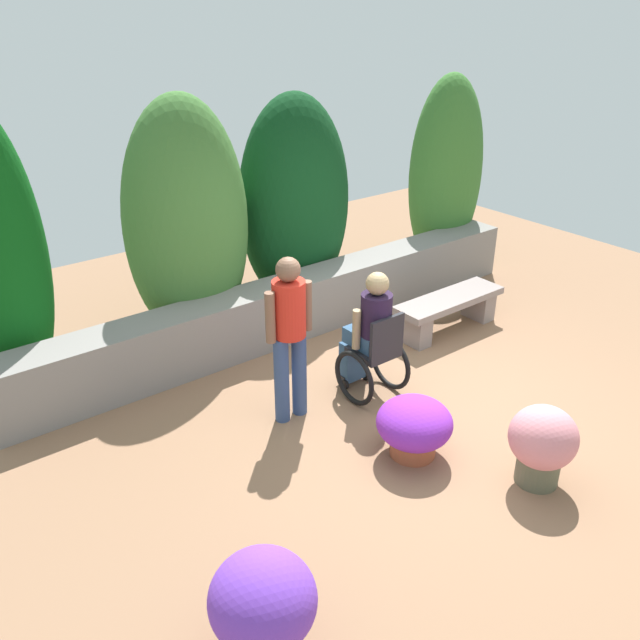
{
  "coord_description": "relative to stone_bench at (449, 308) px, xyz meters",
  "views": [
    {
      "loc": [
        -4.01,
        -3.71,
        3.63
      ],
      "look_at": [
        -0.58,
        0.72,
        0.85
      ],
      "focal_mm": 37.15,
      "sensor_mm": 36.0,
      "label": 1
    }
  ],
  "objects": [
    {
      "name": "ground_plane",
      "position": [
        -1.51,
        -0.94,
        -0.28
      ],
      "size": [
        11.67,
        11.67,
        0.0
      ],
      "primitive_type": "plane",
      "color": "#8C664B"
    },
    {
      "name": "stone_retaining_wall",
      "position": [
        -1.51,
        1.06,
        0.06
      ],
      "size": [
        6.73,
        0.48,
        0.69
      ],
      "primitive_type": "cube",
      "color": "gray",
      "rests_on": "ground"
    },
    {
      "name": "hedge_backdrop",
      "position": [
        -1.38,
        1.68,
        1.08
      ],
      "size": [
        6.94,
        1.17,
        2.89
      ],
      "color": "#0C5014",
      "rests_on": "ground"
    },
    {
      "name": "stone_bench",
      "position": [
        0.0,
        0.0,
        0.0
      ],
      "size": [
        1.46,
        0.43,
        0.44
      ],
      "rotation": [
        0.0,
        0.0,
        0.05
      ],
      "color": "gray",
      "rests_on": "ground"
    },
    {
      "name": "person_in_wheelchair",
      "position": [
        -1.67,
        -0.48,
        0.34
      ],
      "size": [
        0.53,
        0.66,
        1.33
      ],
      "rotation": [
        0.0,
        0.0,
        0.16
      ],
      "color": "black",
      "rests_on": "ground"
    },
    {
      "name": "person_standing_companion",
      "position": [
        -2.52,
        -0.32,
        0.64
      ],
      "size": [
        0.49,
        0.3,
        1.61
      ],
      "rotation": [
        0.0,
        0.0,
        -0.3
      ],
      "color": "navy",
      "rests_on": "ground"
    },
    {
      "name": "flower_pot_purple_near",
      "position": [
        -2.02,
        -1.44,
        0.0
      ],
      "size": [
        0.66,
        0.66,
        0.53
      ],
      "color": "#9C4D31",
      "rests_on": "ground"
    },
    {
      "name": "flower_pot_terracotta_by_wall",
      "position": [
        -4.09,
        -2.24,
        0.05
      ],
      "size": [
        0.66,
        0.66,
        0.68
      ],
      "color": "#495752",
      "rests_on": "ground"
    },
    {
      "name": "flower_pot_red_accent",
      "position": [
        -1.47,
        -2.33,
        0.1
      ],
      "size": [
        0.55,
        0.55,
        0.7
      ],
      "color": "#595A45",
      "rests_on": "ground"
    }
  ]
}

